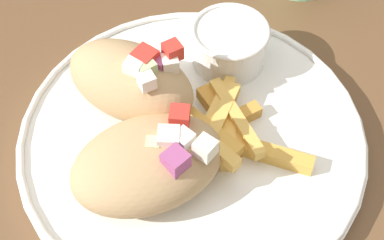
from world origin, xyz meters
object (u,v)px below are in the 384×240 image
at_px(fries_pile, 225,128).
at_px(sauce_ramekin, 229,43).
at_px(pita_sandwich_near, 149,162).
at_px(plate, 192,137).
at_px(pita_sandwich_far, 132,78).

relative_size(fries_pile, sauce_ramekin, 1.77).
bearing_deg(pita_sandwich_near, plate, 30.16).
bearing_deg(pita_sandwich_far, pita_sandwich_near, -48.84).
bearing_deg(plate, pita_sandwich_far, 150.17).
distance_m(plate, fries_pile, 0.03).
xyz_separation_m(plate, pita_sandwich_far, (-0.05, 0.03, 0.04)).
bearing_deg(pita_sandwich_near, sauce_ramekin, 39.92).
height_order(pita_sandwich_near, fries_pile, pita_sandwich_near).
xyz_separation_m(pita_sandwich_far, fries_pile, (0.08, -0.03, -0.02)).
bearing_deg(sauce_ramekin, pita_sandwich_near, -112.03).
bearing_deg(pita_sandwich_near, fries_pile, 12.98).
bearing_deg(fries_pile, sauce_ramekin, 90.94).
bearing_deg(plate, fries_pile, 4.64).
bearing_deg(sauce_ramekin, fries_pile, -89.06).
relative_size(plate, sauce_ramekin, 4.12).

